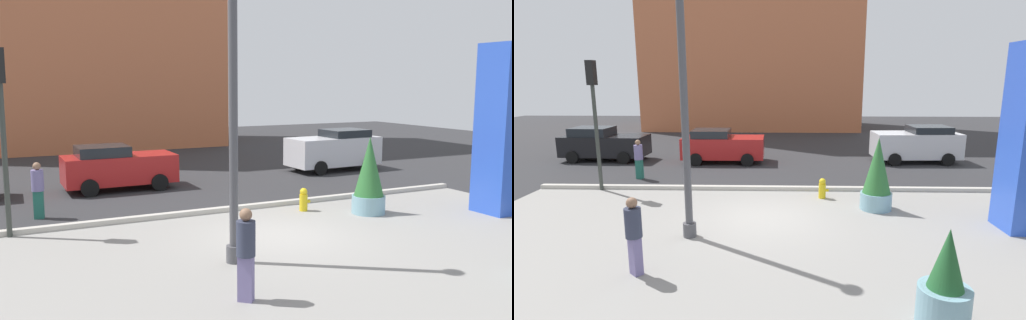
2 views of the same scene
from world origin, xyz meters
TOP-DOWN VIEW (x-y plane):
  - ground_plane at (0.00, 4.00)m, footprint 60.00×60.00m
  - plaza_pavement at (0.00, -2.00)m, footprint 18.00×10.00m
  - curb_strip at (0.00, 3.12)m, footprint 18.00×0.24m
  - lamp_post at (-2.00, -1.53)m, footprint 0.44×0.44m
  - potted_plant_near_left at (3.67, 0.96)m, footprint 1.04×1.04m
  - potted_plant_curbside at (3.36, -5.35)m, footprint 0.91×0.91m
  - fire_hydrant at (2.01, 2.12)m, footprint 0.36×0.26m
  - traffic_light_corner at (-6.53, 2.97)m, footprint 0.28×0.42m
  - car_intersection at (-2.56, 8.31)m, footprint 4.18×2.14m
  - car_passing_lane at (-8.95, 8.65)m, footprint 4.41×2.12m
  - car_curb_west at (7.55, 8.63)m, footprint 4.38×2.18m
  - pedestrian_crossing at (-2.69, -3.68)m, footprint 0.51×0.51m
  - pedestrian_by_curb at (-5.66, 4.77)m, footprint 0.43×0.43m

SIDE VIEW (x-z plane):
  - ground_plane at x=0.00m, z-range 0.00..0.00m
  - plaza_pavement at x=0.00m, z-range -0.01..0.01m
  - curb_strip at x=0.00m, z-range 0.00..0.16m
  - fire_hydrant at x=2.01m, z-range -0.01..0.74m
  - potted_plant_curbside at x=3.36m, z-range -0.17..1.65m
  - car_intersection at x=-2.56m, z-range 0.01..1.73m
  - car_passing_lane at x=-8.95m, z-range 0.00..1.77m
  - pedestrian_by_curb at x=-5.66m, z-range 0.10..1.81m
  - car_curb_west at x=7.55m, z-range 0.02..1.91m
  - pedestrian_crossing at x=-2.69m, z-range 0.11..1.90m
  - potted_plant_near_left at x=3.67m, z-range -0.07..2.35m
  - traffic_light_corner at x=-6.53m, z-range 0.83..5.78m
  - lamp_post at x=-2.00m, z-range -0.09..7.08m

